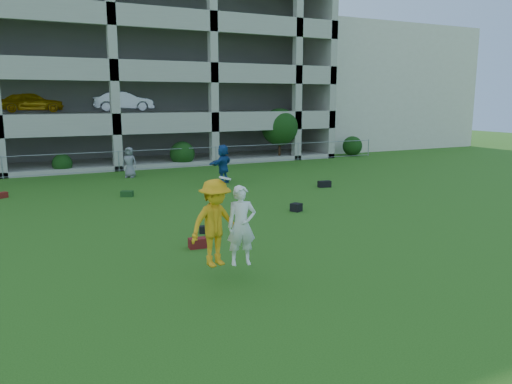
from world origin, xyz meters
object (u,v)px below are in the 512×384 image
bystander_d (223,164)px  frisbee_contest (221,224)px  crate_d (296,207)px  parking_garage (90,72)px  stucco_building (351,89)px  bystander_c (129,162)px

bystander_d → frisbee_contest: frisbee_contest is taller
bystander_d → crate_d: bystander_d is taller
frisbee_contest → parking_garage: (1.39, 27.49, 4.69)m
stucco_building → frisbee_contest: (-24.40, -27.79, -3.67)m
stucco_building → bystander_d: 24.99m
stucco_building → frisbee_contest: stucco_building is taller
stucco_building → bystander_d: bearing=-141.2°
frisbee_contest → parking_garage: parking_garage is taller
stucco_building → bystander_c: 26.01m
crate_d → frisbee_contest: bearing=-134.2°
crate_d → frisbee_contest: size_ratio=0.16×
bystander_c → parking_garage: size_ratio=0.05×
stucco_building → bystander_c: (-22.94, -11.52, -4.19)m
stucco_building → bystander_c: bearing=-153.3°
bystander_d → frisbee_contest: (-5.18, -12.34, 0.37)m
parking_garage → bystander_c: bearing=-89.7°
crate_d → parking_garage: parking_garage is taller
bystander_c → bystander_d: size_ratio=0.84×
bystander_c → parking_garage: 12.37m
bystander_c → parking_garage: (-0.07, 11.22, 5.21)m
bystander_c → frisbee_contest: 16.35m
stucco_building → parking_garage: (-23.01, -0.30, 1.01)m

